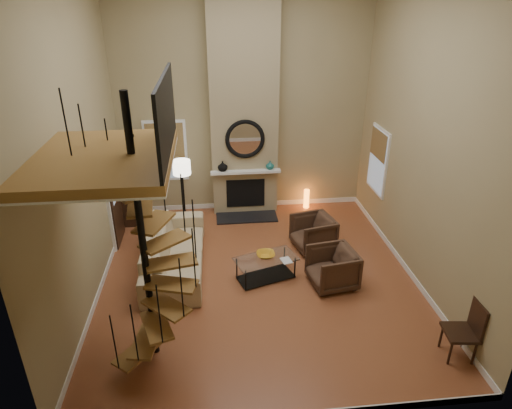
{
  "coord_description": "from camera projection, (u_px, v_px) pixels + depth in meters",
  "views": [
    {
      "loc": [
        -0.81,
        -7.18,
        5.03
      ],
      "look_at": [
        0.0,
        0.4,
        1.4
      ],
      "focal_mm": 30.99,
      "sensor_mm": 36.0,
      "label": 1
    }
  ],
  "objects": [
    {
      "name": "ground",
      "position": [
        258.0,
        278.0,
        8.69
      ],
      "size": [
        6.0,
        6.5,
        0.01
      ],
      "primitive_type": "cube",
      "color": "#AD6038",
      "rests_on": "ground"
    },
    {
      "name": "back_wall",
      "position": [
        243.0,
        101.0,
        10.42
      ],
      "size": [
        6.0,
        0.02,
        5.5
      ],
      "primitive_type": "cube",
      "color": "tan",
      "rests_on": "ground"
    },
    {
      "name": "front_wall",
      "position": [
        293.0,
        237.0,
        4.58
      ],
      "size": [
        6.0,
        0.02,
        5.5
      ],
      "primitive_type": "cube",
      "color": "tan",
      "rests_on": "ground"
    },
    {
      "name": "left_wall",
      "position": [
        76.0,
        149.0,
        7.21
      ],
      "size": [
        0.02,
        6.5,
        5.5
      ],
      "primitive_type": "cube",
      "color": "tan",
      "rests_on": "ground"
    },
    {
      "name": "right_wall",
      "position": [
        427.0,
        137.0,
        7.79
      ],
      "size": [
        0.02,
        6.5,
        5.5
      ],
      "primitive_type": "cube",
      "color": "tan",
      "rests_on": "ground"
    },
    {
      "name": "baseboard_back",
      "position": [
        245.0,
        204.0,
        11.57
      ],
      "size": [
        6.0,
        0.02,
        0.12
      ],
      "primitive_type": "cube",
      "color": "white",
      "rests_on": "ground"
    },
    {
      "name": "baseboard_left",
      "position": [
        102.0,
        284.0,
        8.37
      ],
      "size": [
        0.02,
        6.5,
        0.12
      ],
      "primitive_type": "cube",
      "color": "white",
      "rests_on": "ground"
    },
    {
      "name": "baseboard_right",
      "position": [
        405.0,
        266.0,
        8.94
      ],
      "size": [
        0.02,
        6.5,
        0.12
      ],
      "primitive_type": "cube",
      "color": "white",
      "rests_on": "ground"
    },
    {
      "name": "chimney_breast",
      "position": [
        244.0,
        103.0,
        10.25
      ],
      "size": [
        1.6,
        0.38,
        5.5
      ],
      "primitive_type": "cube",
      "color": "#968661",
      "rests_on": "ground"
    },
    {
      "name": "hearth",
      "position": [
        247.0,
        217.0,
        10.98
      ],
      "size": [
        1.5,
        0.6,
        0.04
      ],
      "primitive_type": "cube",
      "color": "black",
      "rests_on": "ground"
    },
    {
      "name": "firebox",
      "position": [
        246.0,
        193.0,
        11.02
      ],
      "size": [
        0.95,
        0.02,
        0.72
      ],
      "primitive_type": "cube",
      "color": "black",
      "rests_on": "chimney_breast"
    },
    {
      "name": "mantel",
      "position": [
        246.0,
        172.0,
        10.69
      ],
      "size": [
        1.7,
        0.18,
        0.06
      ],
      "primitive_type": "cube",
      "color": "white",
      "rests_on": "chimney_breast"
    },
    {
      "name": "mirror_frame",
      "position": [
        245.0,
        139.0,
        10.39
      ],
      "size": [
        0.94,
        0.1,
        0.94
      ],
      "primitive_type": "torus",
      "rotation": [
        1.57,
        0.0,
        0.0
      ],
      "color": "black",
      "rests_on": "chimney_breast"
    },
    {
      "name": "mirror_disc",
      "position": [
        245.0,
        139.0,
        10.4
      ],
      "size": [
        0.8,
        0.01,
        0.8
      ],
      "primitive_type": "cylinder",
      "rotation": [
        1.57,
        0.0,
        0.0
      ],
      "color": "white",
      "rests_on": "chimney_breast"
    },
    {
      "name": "vase_left",
      "position": [
        223.0,
        166.0,
        10.6
      ],
      "size": [
        0.24,
        0.24,
        0.25
      ],
      "primitive_type": "imported",
      "color": "black",
      "rests_on": "mantel"
    },
    {
      "name": "vase_right",
      "position": [
        270.0,
        165.0,
        10.72
      ],
      "size": [
        0.2,
        0.2,
        0.21
      ],
      "primitive_type": "imported",
      "color": "#1B605C",
      "rests_on": "mantel"
    },
    {
      "name": "window_back",
      "position": [
        166.0,
        150.0,
        10.7
      ],
      "size": [
        1.02,
        0.06,
        1.52
      ],
      "color": "white",
      "rests_on": "back_wall"
    },
    {
      "name": "window_right",
      "position": [
        378.0,
        160.0,
        10.06
      ],
      "size": [
        0.06,
        1.02,
        1.52
      ],
      "color": "white",
      "rests_on": "right_wall"
    },
    {
      "name": "entry_door",
      "position": [
        114.0,
        198.0,
        9.57
      ],
      "size": [
        0.1,
        1.05,
        2.16
      ],
      "color": "white",
      "rests_on": "ground"
    },
    {
      "name": "loft",
      "position": [
        111.0,
        154.0,
        5.48
      ],
      "size": [
        1.7,
        2.2,
        1.09
      ],
      "color": "olive",
      "rests_on": "left_wall"
    },
    {
      "name": "spiral_stair",
      "position": [
        145.0,
        253.0,
        6.14
      ],
      "size": [
        1.47,
        1.47,
        4.06
      ],
      "color": "black",
      "rests_on": "ground"
    },
    {
      "name": "hutch",
      "position": [
        128.0,
        183.0,
        10.55
      ],
      "size": [
        0.43,
        0.91,
        2.03
      ],
      "primitive_type": "cube",
      "color": "black",
      "rests_on": "ground"
    },
    {
      "name": "sofa",
      "position": [
        174.0,
        249.0,
        8.88
      ],
      "size": [
        1.14,
        2.82,
        0.82
      ],
      "primitive_type": "imported",
      "rotation": [
        0.0,
        0.0,
        1.55
      ],
      "color": "tan",
      "rests_on": "ground"
    },
    {
      "name": "armchair_near",
      "position": [
        316.0,
        232.0,
        9.6
      ],
      "size": [
        0.99,
        0.97,
        0.76
      ],
      "primitive_type": "imported",
      "rotation": [
        0.0,
        0.0,
        -1.35
      ],
      "color": "#472F21",
      "rests_on": "ground"
    },
    {
      "name": "armchair_far",
      "position": [
        336.0,
        267.0,
        8.37
      ],
      "size": [
        0.95,
        0.93,
        0.76
      ],
      "primitive_type": "imported",
      "rotation": [
        0.0,
        0.0,
        -1.41
      ],
      "color": "#472F21",
      "rests_on": "ground"
    },
    {
      "name": "coffee_table",
      "position": [
        266.0,
        266.0,
        8.55
      ],
      "size": [
        1.31,
        0.93,
        0.45
      ],
      "color": "silver",
      "rests_on": "ground"
    },
    {
      "name": "bowl",
      "position": [
        266.0,
        255.0,
        8.5
      ],
      "size": [
        0.36,
        0.36,
        0.09
      ],
      "primitive_type": "imported",
      "color": "gold",
      "rests_on": "coffee_table"
    },
    {
      "name": "book",
      "position": [
        285.0,
        261.0,
        8.37
      ],
      "size": [
        0.23,
        0.28,
        0.02
      ],
      "primitive_type": "imported",
      "rotation": [
        0.0,
        0.0,
        0.23
      ],
      "color": "gray",
      "rests_on": "coffee_table"
    },
    {
      "name": "floor_lamp",
      "position": [
        182.0,
        173.0,
        9.89
      ],
      "size": [
        0.4,
        0.4,
        1.71
      ],
      "color": "black",
      "rests_on": "ground"
    },
    {
      "name": "accent_lamp",
      "position": [
        306.0,
        199.0,
        11.43
      ],
      "size": [
        0.14,
        0.14,
        0.5
      ],
      "primitive_type": "cylinder",
      "color": "orange",
      "rests_on": "ground"
    },
    {
      "name": "side_chair",
      "position": [
        467.0,
        328.0,
        6.59
      ],
      "size": [
        0.51,
        0.51,
        0.98
      ],
      "color": "black",
      "rests_on": "ground"
    }
  ]
}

